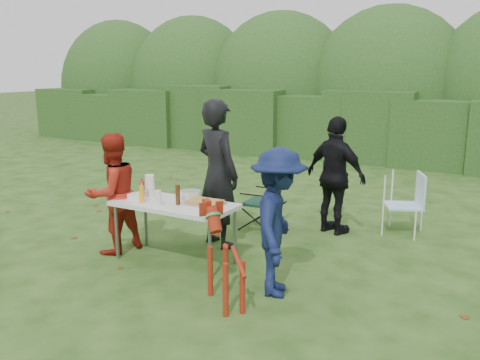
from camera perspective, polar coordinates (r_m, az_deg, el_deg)
The scene contains 20 objects.
ground at distance 6.15m, azimuth -5.86°, elevation -9.79°, with size 80.00×80.00×0.00m, color #1E4211.
hedge_row at distance 13.15m, azimuth 14.40°, elevation 5.68°, with size 22.00×1.40×1.70m, color #23471C.
shrub_backdrop at distance 14.64m, azimuth 16.19°, elevation 9.19°, with size 20.00×2.60×3.20m, color #3D6628.
folding_table at distance 6.16m, azimuth -7.41°, elevation -3.02°, with size 1.50×0.70×0.74m.
person_cook at distance 6.62m, azimuth -2.52°, elevation 0.69°, with size 0.71×0.46×1.94m, color black.
person_red_jacket at distance 6.62m, azimuth -14.12°, elevation -1.49°, with size 0.75×0.58×1.53m, color #A22014.
person_black_puffy at distance 7.27m, azimuth 10.69°, elevation 0.47°, with size 0.98×0.41×1.67m, color black.
child at distance 5.23m, azimuth 4.31°, elevation -4.76°, with size 1.00×0.58×1.55m, color #0F1943.
dog at distance 5.08m, azimuth -1.64°, elevation -9.03°, with size 0.97×0.39×0.92m, color maroon, non-canonical shape.
camping_chair at distance 7.43m, azimuth 2.56°, elevation -2.14°, with size 0.56×0.56×0.90m, color #153726, non-canonical shape.
lawn_chair at distance 7.57m, azimuth 17.87°, elevation -2.49°, with size 0.53×0.53×0.89m, color #66B3E0, non-canonical shape.
food_tray at distance 6.01m, azimuth -3.96°, elevation -2.70°, with size 0.45×0.30×0.02m, color #B7B7BA.
focaccia_bread at distance 6.01m, azimuth -3.97°, elevation -2.45°, with size 0.40×0.26×0.04m, color #C28641.
mustard_bottle at distance 6.21m, azimuth -10.97°, elevation -1.57°, with size 0.06×0.06×0.20m, color #FFA417.
ketchup_bottle at distance 6.36m, azimuth -10.92°, elevation -1.13°, with size 0.06×0.06×0.22m, color maroon.
beer_bottle at distance 6.03m, azimuth -7.00°, elevation -1.66°, with size 0.06×0.06×0.24m, color #47230F.
paper_towel_roll at distance 6.54m, azimuth -10.09°, elevation -0.55°, with size 0.12×0.12×0.26m, color white.
cup_stack at distance 6.02m, azimuth -9.20°, elevation -2.03°, with size 0.08×0.08×0.18m, color white.
pasta_bowl at distance 6.30m, azimuth -5.62°, elevation -1.67°, with size 0.26×0.26×0.10m, color silver.
plate_stack at distance 6.44m, azimuth -11.52°, elevation -1.78°, with size 0.24×0.24×0.05m, color white.
Camera 1 is at (3.28, -4.65, 2.33)m, focal length 38.00 mm.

